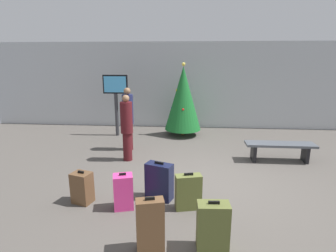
% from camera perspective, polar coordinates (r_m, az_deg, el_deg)
% --- Properties ---
extents(ground_plane, '(16.00, 16.00, 0.00)m').
position_cam_1_polar(ground_plane, '(5.90, 8.13, -11.86)').
color(ground_plane, '#514C47').
extents(back_wall, '(16.00, 0.20, 3.15)m').
position_cam_1_polar(back_wall, '(10.27, 6.82, 8.44)').
color(back_wall, '#B7BCC1').
rests_on(back_wall, ground_plane).
extents(holiday_tree, '(1.21, 1.21, 2.44)m').
position_cam_1_polar(holiday_tree, '(9.08, 3.19, 5.81)').
color(holiday_tree, '#4C3319').
rests_on(holiday_tree, ground_plane).
extents(flight_info_kiosk, '(0.82, 0.12, 2.04)m').
position_cam_1_polar(flight_info_kiosk, '(9.19, -10.93, 6.60)').
color(flight_info_kiosk, '#333338').
rests_on(flight_info_kiosk, ground_plane).
extents(waiting_bench, '(1.72, 0.44, 0.48)m').
position_cam_1_polar(waiting_bench, '(7.46, 22.45, -4.18)').
color(waiting_bench, '#4C5159').
rests_on(waiting_bench, ground_plane).
extents(traveller_0, '(0.41, 0.41, 1.70)m').
position_cam_1_polar(traveller_0, '(6.90, -8.67, -0.07)').
color(traveller_0, '#4C1419').
rests_on(traveller_0, ground_plane).
extents(traveller_1, '(0.39, 0.39, 1.78)m').
position_cam_1_polar(traveller_1, '(7.71, -8.40, 1.81)').
color(traveller_1, '#4C1419').
rests_on(traveller_1, ground_plane).
extents(suitcase_0, '(0.41, 0.27, 0.79)m').
position_cam_1_polar(suitcase_0, '(3.91, -3.77, -20.03)').
color(suitcase_0, brown).
rests_on(suitcase_0, ground_plane).
extents(suitcase_1, '(0.48, 0.29, 0.67)m').
position_cam_1_polar(suitcase_1, '(4.85, 4.28, -13.65)').
color(suitcase_1, '#59602D').
rests_on(suitcase_1, ground_plane).
extents(suitcase_2, '(0.55, 0.40, 0.73)m').
position_cam_1_polar(suitcase_2, '(5.14, -1.85, -11.54)').
color(suitcase_2, '#141938').
rests_on(suitcase_2, ground_plane).
extents(suitcase_3, '(0.39, 0.34, 0.66)m').
position_cam_1_polar(suitcase_3, '(4.91, -9.37, -13.46)').
color(suitcase_3, '#E5388C').
rests_on(suitcase_3, ground_plane).
extents(suitcase_4, '(0.45, 0.27, 0.72)m').
position_cam_1_polar(suitcase_4, '(4.00, 9.41, -20.03)').
color(suitcase_4, '#59602D').
rests_on(suitcase_4, ground_plane).
extents(suitcase_5, '(0.40, 0.35, 0.61)m').
position_cam_1_polar(suitcase_5, '(5.27, -17.59, -12.25)').
color(suitcase_5, brown).
rests_on(suitcase_5, ground_plane).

